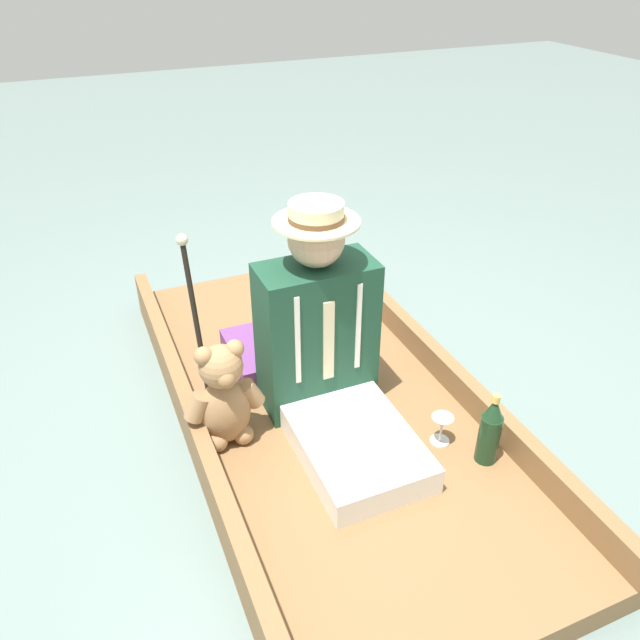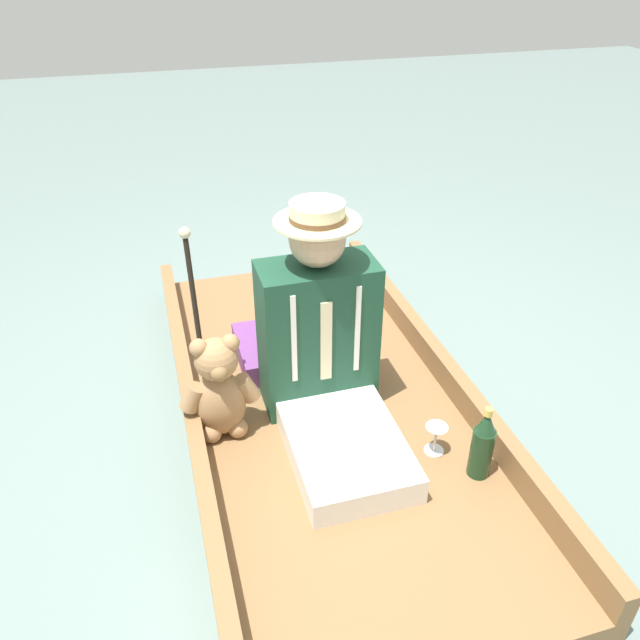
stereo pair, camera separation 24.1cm
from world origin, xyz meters
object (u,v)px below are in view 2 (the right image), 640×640
Objects in this scene: seated_person at (324,349)px; walking_cane at (196,316)px; wine_glass at (436,433)px; champagne_bottle at (483,444)px; teddy_bear at (220,390)px.

seated_person is 1.11× the size of walking_cane.
walking_cane is at bearing -30.46° from wine_glass.
wine_glass is 0.19m from champagne_bottle.
teddy_bear is 0.29m from walking_cane.
champagne_bottle is at bearing 150.79° from teddy_bear.
walking_cane is 1.14m from champagne_bottle.
teddy_bear is 3.64× the size of wine_glass.
seated_person is 0.43m from teddy_bear.
seated_person is 7.09× the size of wine_glass.
seated_person reaches higher than wine_glass.
wine_glass is 0.16× the size of walking_cane.
walking_cane reaches higher than teddy_bear.
walking_cane is at bearing -71.59° from teddy_bear.
teddy_bear is 0.83m from wine_glass.
wine_glass is at bearing 142.98° from seated_person.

